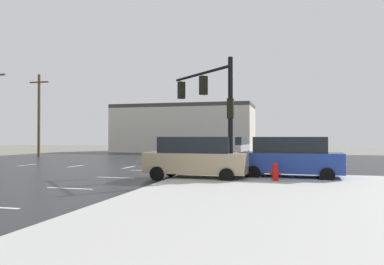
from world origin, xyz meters
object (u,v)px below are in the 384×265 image
Objects in this scene: suv_tan at (197,157)px; suv_blue at (291,157)px; traffic_signal_mast at (213,99)px; utility_pole_distant at (39,114)px; suv_silver at (236,147)px; fire_hydrant at (275,172)px.

suv_blue is (4.32, 1.37, 0.00)m from suv_tan.
suv_tan is at bearing -158.47° from suv_blue.
suv_tan and suv_blue have the same top height.
traffic_signal_mast is at bearing -133.21° from suv_tan.
utility_pole_distant is (-25.11, 14.52, 3.39)m from suv_blue.
utility_pole_distant reaches higher than suv_tan.
suv_silver is 19.00m from suv_tan.
fire_hydrant is 0.16× the size of suv_silver.
traffic_signal_mast is 1.14× the size of suv_tan.
fire_hydrant is 2.15m from suv_blue.
suv_silver is 1.00× the size of suv_blue.
utility_pole_distant is (-24.45, 16.49, 3.95)m from fire_hydrant.
suv_blue is (5.10, -17.62, 0.00)m from suv_silver.
utility_pole_distant is at bearing 8.70° from traffic_signal_mast.
suv_tan reaches higher than fire_hydrant.
suv_silver is 18.34m from suv_blue.
traffic_signal_mast is 18.61m from suv_silver.
suv_silver is at bearing -85.86° from suv_tan.
fire_hydrant is 0.09× the size of utility_pole_distant.
traffic_signal_mast reaches higher than suv_silver.
fire_hydrant is 20.09m from suv_silver.
suv_tan is (-0.64, -0.64, -2.79)m from traffic_signal_mast.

